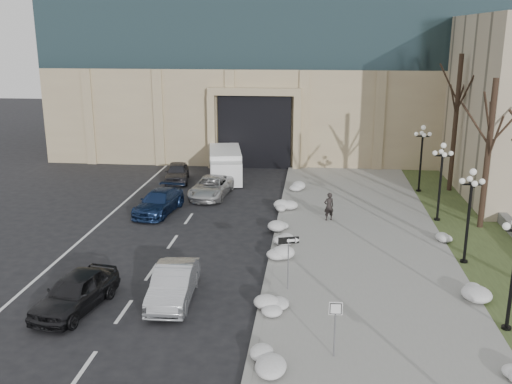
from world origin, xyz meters
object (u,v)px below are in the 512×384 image
car_a (75,292)px  one_way_sign (292,247)px  lamppost_b (470,203)px  pedestrian (329,206)px  car_e (177,172)px  car_c (159,202)px  car_d (211,187)px  box_truck (225,165)px  lamppost_c (441,171)px  lamppost_d (422,149)px  car_b (173,284)px  keep_sign (335,318)px

car_a → one_way_sign: bearing=27.6°
lamppost_b → one_way_sign: bearing=-154.3°
pedestrian → lamppost_b: 8.88m
car_a → car_e: (-0.86, 20.76, -0.05)m
car_c → car_d: 4.69m
box_truck → lamppost_c: size_ratio=1.48×
car_c → lamppost_b: (16.87, -6.47, 2.37)m
box_truck → lamppost_d: size_ratio=1.48×
car_b → one_way_sign: bearing=12.8°
lamppost_d → keep_sign: bearing=-106.4°
car_d → keep_sign: keep_sign is taller
car_e → lamppost_c: (17.61, -7.76, 2.36)m
car_c → car_e: bearing=103.3°
car_b → pedestrian: bearing=56.2°
one_way_sign → lamppost_d: bearing=48.0°
car_d → lamppost_d: lamppost_d is taller
box_truck → lamppost_d: bearing=-21.4°
car_b → box_truck: 21.05m
car_a → lamppost_c: 21.33m
car_c → lamppost_d: (16.87, 6.53, 2.37)m
one_way_sign → lamppost_d: lamppost_d is taller
pedestrian → lamppost_b: (6.42, -5.76, 2.11)m
one_way_sign → lamppost_c: lamppost_c is taller
car_a → box_truck: 22.36m
box_truck → keep_sign: keep_sign is taller
car_d → car_c: bearing=-118.2°
pedestrian → lamppost_d: lamppost_d is taller
lamppost_c → lamppost_b: bearing=-90.0°
car_a → keep_sign: size_ratio=2.10×
pedestrian → box_truck: size_ratio=0.24×
lamppost_b → lamppost_d: (0.00, 13.00, 0.00)m
lamppost_b → car_b: bearing=-157.9°
lamppost_c → lamppost_d: 6.50m
keep_sign → lamppost_c: size_ratio=0.45×
car_a → pedestrian: bearing=60.8°
car_b → car_e: size_ratio=1.07×
car_d → one_way_sign: (6.13, -14.33, 1.39)m
car_a → one_way_sign: one_way_sign is taller
car_a → one_way_sign: size_ratio=1.79×
car_d → box_truck: bearing=93.1°
car_a → car_b: 3.91m
box_truck → lamppost_b: lamppost_b is taller
car_b → lamppost_c: bearing=39.3°
car_e → car_c: bearing=-94.4°
car_a → box_truck: size_ratio=0.64×
car_b → lamppost_d: bearing=51.6°
keep_sign → car_a: bearing=162.7°
one_way_sign → box_truck: bearing=90.7°
car_b → car_d: (-1.28, 15.70, -0.06)m
car_a → lamppost_d: 25.81m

